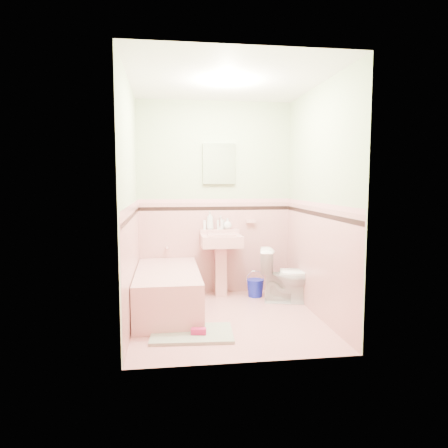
{
  "coord_description": "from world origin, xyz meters",
  "views": [
    {
      "loc": [
        -0.64,
        -4.29,
        1.47
      ],
      "look_at": [
        0.0,
        0.25,
        1.0
      ],
      "focal_mm": 33.26,
      "sensor_mm": 36.0,
      "label": 1
    }
  ],
  "objects": [
    {
      "name": "medicine_cabinet",
      "position": [
        0.05,
        1.07,
        1.7
      ],
      "size": [
        0.42,
        0.04,
        0.52
      ],
      "primitive_type": "cube",
      "color": "white",
      "rests_on": "wall_back"
    },
    {
      "name": "bucket",
      "position": [
        0.48,
        0.81,
        0.11
      ],
      "size": [
        0.26,
        0.26,
        0.22
      ],
      "primitive_type": null,
      "rotation": [
        0.0,
        0.0,
        0.18
      ],
      "color": "#111CA2",
      "rests_on": "floor"
    },
    {
      "name": "soap_bottle_right",
      "position": [
        0.16,
        1.04,
        0.92
      ],
      "size": [
        0.14,
        0.14,
        0.14
      ],
      "primitive_type": "imported",
      "rotation": [
        0.0,
        0.0,
        0.35
      ],
      "color": "#B2B2B2",
      "rests_on": "sink"
    },
    {
      "name": "wall_left",
      "position": [
        -1.0,
        0.0,
        1.25
      ],
      "size": [
        0.0,
        2.5,
        2.5
      ],
      "primitive_type": "plane",
      "rotation": [
        1.57,
        0.0,
        1.57
      ],
      "color": "#EFE2C2",
      "rests_on": "ground"
    },
    {
      "name": "accent_left",
      "position": [
        -0.98,
        0.0,
        1.12
      ],
      "size": [
        0.0,
        2.2,
        2.2
      ],
      "primitive_type": "plane",
      "rotation": [
        1.57,
        0.0,
        1.57
      ],
      "color": "black",
      "rests_on": "ground"
    },
    {
      "name": "soap_bottle_left",
      "position": [
        -0.07,
        1.04,
        0.97
      ],
      "size": [
        0.12,
        0.12,
        0.23
      ],
      "primitive_type": "imported",
      "rotation": [
        0.0,
        0.0,
        -0.37
      ],
      "color": "#B2B2B2",
      "rests_on": "sink"
    },
    {
      "name": "sink",
      "position": [
        0.05,
        0.86,
        0.4
      ],
      "size": [
        0.51,
        0.48,
        0.8
      ],
      "primitive_type": null,
      "color": "#D99A96",
      "rests_on": "floor"
    },
    {
      "name": "cap_left",
      "position": [
        -0.98,
        0.0,
        1.22
      ],
      "size": [
        0.0,
        2.2,
        2.2
      ],
      "primitive_type": "plane",
      "rotation": [
        1.57,
        0.0,
        1.57
      ],
      "color": "pink",
      "rests_on": "ground"
    },
    {
      "name": "wall_back",
      "position": [
        0.0,
        1.1,
        1.25
      ],
      "size": [
        2.5,
        0.0,
        2.5
      ],
      "primitive_type": "plane",
      "rotation": [
        1.57,
        0.0,
        0.0
      ],
      "color": "#EFE2C2",
      "rests_on": "ground"
    },
    {
      "name": "wainscot_left",
      "position": [
        -0.99,
        0.0,
        0.6
      ],
      "size": [
        0.0,
        2.2,
        2.2
      ],
      "primitive_type": "plane",
      "rotation": [
        1.57,
        0.0,
        1.57
      ],
      "color": "#E09C96",
      "rests_on": "ground"
    },
    {
      "name": "soap_dish",
      "position": [
        0.47,
        1.06,
        0.95
      ],
      "size": [
        0.12,
        0.07,
        0.04
      ],
      "primitive_type": "cube",
      "color": "#D99A96",
      "rests_on": "wall_back"
    },
    {
      "name": "cap_right",
      "position": [
        0.98,
        0.0,
        1.22
      ],
      "size": [
        0.0,
        2.2,
        2.2
      ],
      "primitive_type": "plane",
      "rotation": [
        1.57,
        0.0,
        -1.57
      ],
      "color": "pink",
      "rests_on": "ground"
    },
    {
      "name": "soap_bottle_mid",
      "position": [
        0.07,
        1.04,
        0.94
      ],
      "size": [
        0.11,
        0.11,
        0.18
      ],
      "primitive_type": "imported",
      "rotation": [
        0.0,
        0.0,
        -0.39
      ],
      "color": "#B2B2B2",
      "rests_on": "sink"
    },
    {
      "name": "tub_faucet",
      "position": [
        -0.63,
        1.05,
        0.63
      ],
      "size": [
        0.04,
        0.12,
        0.04
      ],
      "primitive_type": "cylinder",
      "rotation": [
        1.57,
        0.0,
        0.0
      ],
      "color": "silver",
      "rests_on": "wall_back"
    },
    {
      "name": "wainscot_right",
      "position": [
        0.99,
        0.0,
        0.6
      ],
      "size": [
        0.0,
        2.2,
        2.2
      ],
      "primitive_type": "plane",
      "rotation": [
        1.57,
        0.0,
        -1.57
      ],
      "color": "#E09C96",
      "rests_on": "ground"
    },
    {
      "name": "bath_mat",
      "position": [
        -0.41,
        -0.43,
        0.02
      ],
      "size": [
        0.81,
        0.57,
        0.03
      ],
      "primitive_type": "cube",
      "rotation": [
        0.0,
        0.0,
        -0.07
      ],
      "color": "gray",
      "rests_on": "floor"
    },
    {
      "name": "wall_front",
      "position": [
        0.0,
        -1.1,
        1.25
      ],
      "size": [
        2.5,
        0.0,
        2.5
      ],
      "primitive_type": "plane",
      "rotation": [
        -1.57,
        0.0,
        0.0
      ],
      "color": "#EFE2C2",
      "rests_on": "ground"
    },
    {
      "name": "accent_back",
      "position": [
        0.0,
        1.08,
        1.12
      ],
      "size": [
        2.0,
        0.0,
        2.0
      ],
      "primitive_type": "plane",
      "rotation": [
        1.57,
        0.0,
        0.0
      ],
      "color": "black",
      "rests_on": "ground"
    },
    {
      "name": "accent_front",
      "position": [
        0.0,
        -1.08,
        1.12
      ],
      "size": [
        2.0,
        0.0,
        2.0
      ],
      "primitive_type": "plane",
      "rotation": [
        -1.57,
        0.0,
        0.0
      ],
      "color": "black",
      "rests_on": "ground"
    },
    {
      "name": "floor",
      "position": [
        0.0,
        0.0,
        0.0
      ],
      "size": [
        2.2,
        2.2,
        0.0
      ],
      "primitive_type": "plane",
      "color": "#DE9691",
      "rests_on": "ground"
    },
    {
      "name": "cap_back",
      "position": [
        0.0,
        1.08,
        1.22
      ],
      "size": [
        2.0,
        0.0,
        2.0
      ],
      "primitive_type": "plane",
      "rotation": [
        1.57,
        0.0,
        0.0
      ],
      "color": "pink",
      "rests_on": "ground"
    },
    {
      "name": "bathtub",
      "position": [
        -0.63,
        0.33,
        0.23
      ],
      "size": [
        0.7,
        1.5,
        0.45
      ],
      "primitive_type": "cube",
      "color": "#D99A96",
      "rests_on": "floor"
    },
    {
      "name": "wainscot_front",
      "position": [
        0.0,
        -1.09,
        0.6
      ],
      "size": [
        2.0,
        0.0,
        2.0
      ],
      "primitive_type": "plane",
      "rotation": [
        -1.57,
        0.0,
        0.0
      ],
      "color": "#E09C96",
      "rests_on": "ground"
    },
    {
      "name": "accent_right",
      "position": [
        0.98,
        0.0,
        1.12
      ],
      "size": [
        0.0,
        2.2,
        2.2
      ],
      "primitive_type": "plane",
      "rotation": [
        1.57,
        0.0,
        -1.57
      ],
      "color": "black",
      "rests_on": "ground"
    },
    {
      "name": "ceiling",
      "position": [
        0.0,
        0.0,
        2.5
      ],
      "size": [
        2.2,
        2.2,
        0.0
      ],
      "primitive_type": "plane",
      "rotation": [
        3.14,
        0.0,
        0.0
      ],
      "color": "white",
      "rests_on": "ground"
    },
    {
      "name": "toilet",
      "position": [
        0.81,
        0.52,
        0.33
      ],
      "size": [
        0.71,
        0.5,
        0.66
      ],
      "primitive_type": "imported",
      "rotation": [
        0.0,
        0.0,
        1.34
      ],
      "color": "white",
      "rests_on": "floor"
    },
    {
      "name": "wainscot_back",
      "position": [
        0.0,
        1.09,
        0.6
      ],
      "size": [
        2.0,
        0.0,
        2.0
      ],
      "primitive_type": "plane",
      "rotation": [
        1.57,
        0.0,
        0.0
      ],
      "color": "#E09C96",
      "rests_on": "ground"
    },
    {
      "name": "shoe",
      "position": [
        -0.35,
        -0.5,
        0.06
      ],
      "size": [
        0.15,
        0.09,
        0.06
      ],
      "primitive_type": "cube",
      "rotation": [
        0.0,
        0.0,
        -0.14
      ],
      "color": "#BF1E59",
      "rests_on": "bath_mat"
    },
    {
      "name": "wall_right",
      "position": [
        1.0,
        0.0,
        1.25
      ],
      "size": [
        0.0,
        2.5,
        2.5
      ],
      "primitive_type": "plane",
      "rotation": [
        1.57,
        0.0,
        -1.57
      ],
      "color": "#EFE2C2",
      "rests_on": "ground"
    },
    {
      "name": "tube",
      "position": [
        -0.15,
        1.04,
        0.91
      ],
      "size": [
        0.04,
        0.04,
        0.12
      ],
      "primitive_type": "cylinder",
      "rotation": [
        0.0,
        0.0,
        0.25
      ],
      "color": "white",
      "rests_on": "sink"
    },
    {
      "name": "cap_front",
      "position": [
        0.0,
        -1.08,
        1.22
      ],
      "size": [
        2.0,
        0.0,
        2.0
      ],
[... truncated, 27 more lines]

